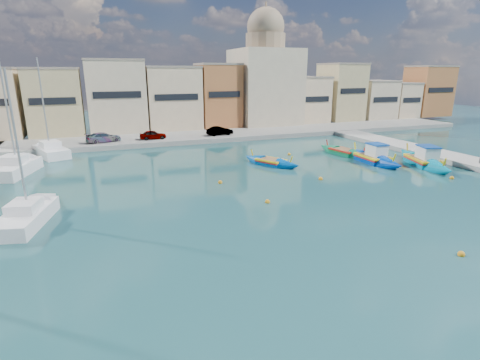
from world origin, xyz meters
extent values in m
plane|color=#154040|center=(0.00, 0.00, 0.00)|extent=(160.00, 160.00, 0.00)
cube|color=gray|center=(0.00, 32.00, 0.30)|extent=(80.00, 8.00, 0.60)
cube|color=tan|center=(-21.91, 39.16, 4.97)|extent=(6.90, 6.32, 8.74)
cube|color=gray|center=(-21.91, 39.16, 9.49)|extent=(7.03, 6.44, 0.30)
cube|color=black|center=(-21.91, 35.95, 5.41)|extent=(5.52, 0.10, 0.90)
cube|color=beige|center=(-13.86, 39.12, 5.55)|extent=(7.88, 6.24, 9.89)
cube|color=gray|center=(-13.86, 39.12, 10.64)|extent=(8.04, 6.37, 0.30)
cube|color=black|center=(-13.86, 35.95, 6.04)|extent=(6.30, 0.10, 0.90)
cube|color=beige|center=(-5.74, 39.72, 5.09)|extent=(7.88, 7.44, 8.99)
cube|color=gray|center=(-5.74, 39.72, 9.74)|extent=(8.04, 7.59, 0.30)
cube|color=black|center=(-5.74, 35.95, 5.54)|extent=(6.30, 0.10, 0.90)
cube|color=#B76B39|center=(1.54, 39.07, 5.31)|extent=(6.17, 6.13, 9.43)
cube|color=gray|center=(1.54, 39.07, 10.18)|extent=(6.29, 6.26, 0.30)
cube|color=black|center=(1.54, 35.95, 5.78)|extent=(4.93, 0.10, 0.90)
cube|color=tan|center=(9.05, 39.85, 3.63)|extent=(7.31, 7.69, 6.05)
cube|color=gray|center=(9.05, 39.85, 6.80)|extent=(7.46, 7.85, 0.30)
cube|color=black|center=(9.05, 35.95, 3.93)|extent=(5.85, 0.10, 0.90)
cube|color=beige|center=(17.02, 39.65, 4.31)|extent=(7.54, 7.30, 7.41)
cube|color=gray|center=(17.02, 39.65, 8.16)|extent=(7.69, 7.45, 0.30)
cube|color=black|center=(17.02, 35.95, 4.68)|extent=(6.03, 0.10, 0.90)
cube|color=tan|center=(24.93, 39.49, 5.42)|extent=(6.36, 6.97, 9.63)
cube|color=gray|center=(24.93, 39.49, 10.38)|extent=(6.48, 7.11, 0.30)
cube|color=black|center=(24.93, 35.95, 5.90)|extent=(5.09, 0.10, 0.90)
cube|color=beige|center=(32.15, 39.35, 3.93)|extent=(6.63, 6.70, 6.65)
cube|color=gray|center=(32.15, 39.35, 7.40)|extent=(6.76, 6.83, 0.30)
cube|color=black|center=(32.15, 35.95, 4.26)|extent=(5.30, 0.10, 0.90)
cube|color=beige|center=(38.26, 39.75, 3.70)|extent=(5.08, 7.51, 6.20)
cube|color=gray|center=(38.26, 39.75, 6.95)|extent=(5.18, 7.66, 0.30)
cube|color=black|center=(38.26, 35.95, 4.01)|extent=(4.06, 0.10, 0.90)
cube|color=#B76B39|center=(45.15, 39.00, 5.27)|extent=(7.79, 6.00, 9.33)
cube|color=gray|center=(45.15, 39.00, 10.08)|extent=(7.95, 6.12, 0.30)
cube|color=black|center=(45.15, 35.95, 5.73)|extent=(6.23, 0.10, 0.90)
cube|color=beige|center=(10.00, 40.00, 6.60)|extent=(10.00, 10.00, 12.00)
cylinder|color=#9E8466|center=(10.00, 40.00, 13.80)|extent=(6.40, 6.40, 2.40)
sphere|color=#9E8466|center=(10.00, 40.00, 15.99)|extent=(6.00, 6.00, 6.00)
cylinder|color=#9E8466|center=(10.00, 40.00, 18.90)|extent=(0.30, 0.30, 1.60)
imported|color=#4C1919|center=(-10.21, 30.50, 1.18)|extent=(3.44, 1.47, 1.16)
imported|color=#4C1919|center=(-1.08, 30.50, 1.20)|extent=(3.74, 1.65, 1.19)
imported|color=#4C1919|center=(-16.27, 30.50, 1.21)|extent=(4.50, 2.69, 1.22)
cube|color=#007FA0|center=(13.48, 8.98, 0.22)|extent=(3.27, 4.35, 1.08)
cone|color=#007FA0|center=(14.48, 12.02, 0.27)|extent=(3.17, 4.05, 2.77)
cone|color=#007FA0|center=(12.48, 5.94, 0.27)|extent=(3.17, 4.05, 2.77)
cube|color=yellow|center=(13.48, 8.98, 0.67)|extent=(3.42, 4.58, 0.19)
cube|color=red|center=(13.48, 8.98, 0.48)|extent=(3.39, 4.45, 0.11)
cube|color=olive|center=(13.48, 8.98, 0.76)|extent=(2.85, 3.92, 0.06)
cylinder|color=yellow|center=(14.58, 12.32, 0.97)|extent=(0.30, 0.53, 1.18)
cylinder|color=yellow|center=(12.38, 5.64, 0.97)|extent=(0.30, 0.53, 1.18)
cube|color=white|center=(13.30, 8.45, 1.35)|extent=(2.06, 2.34, 1.19)
cube|color=#0F47A5|center=(13.30, 8.45, 2.01)|extent=(2.18, 2.51, 0.13)
cube|color=#0037A2|center=(9.56, 11.84, 0.21)|extent=(2.30, 3.51, 1.07)
cone|color=#0037A2|center=(9.69, 14.67, 0.27)|extent=(2.29, 3.28, 2.68)
cone|color=#0037A2|center=(9.42, 9.02, 0.27)|extent=(2.29, 3.28, 2.68)
cube|color=yellow|center=(9.56, 11.84, 0.66)|extent=(2.39, 3.70, 0.19)
cube|color=red|center=(9.56, 11.84, 0.47)|extent=(2.41, 3.58, 0.11)
cube|color=olive|center=(9.56, 11.84, 0.75)|extent=(1.96, 3.19, 0.06)
cylinder|color=yellow|center=(9.70, 14.95, 0.96)|extent=(0.17, 0.51, 1.17)
cylinder|color=yellow|center=(9.41, 8.74, 0.96)|extent=(0.17, 0.51, 1.17)
cube|color=white|center=(9.53, 11.35, 1.34)|extent=(1.58, 1.81, 1.18)
cube|color=#0F47A5|center=(9.53, 11.35, 1.99)|extent=(1.67, 1.94, 0.13)
cube|color=#0B734D|center=(8.97, 15.91, 0.18)|extent=(2.32, 3.29, 0.92)
cone|color=#0B734D|center=(8.54, 18.38, 0.23)|extent=(2.28, 3.07, 2.31)
cone|color=#0B734D|center=(9.40, 13.44, 0.23)|extent=(2.28, 3.07, 2.31)
cube|color=#AF1E12|center=(8.97, 15.91, 0.57)|extent=(2.42, 3.47, 0.16)
cube|color=#197F33|center=(8.97, 15.91, 0.40)|extent=(2.42, 3.36, 0.09)
cube|color=olive|center=(8.97, 15.91, 0.64)|extent=(2.00, 2.98, 0.05)
cylinder|color=#AF1E12|center=(8.50, 18.62, 0.82)|extent=(0.20, 0.45, 1.00)
cylinder|color=#AF1E12|center=(9.44, 13.20, 0.82)|extent=(0.20, 0.45, 1.00)
cube|color=#004CA2|center=(-0.87, 14.53, 0.17)|extent=(2.78, 3.15, 0.87)
cone|color=#004CA2|center=(-1.89, 16.46, 0.22)|extent=(2.71, 3.01, 2.16)
cone|color=#004CA2|center=(0.15, 12.59, 0.22)|extent=(2.71, 3.01, 2.16)
cube|color=yellow|center=(-0.87, 14.53, 0.54)|extent=(2.91, 3.31, 0.16)
cube|color=red|center=(-0.87, 14.53, 0.38)|extent=(2.88, 3.24, 0.09)
cube|color=olive|center=(-0.87, 14.53, 0.61)|extent=(2.44, 2.82, 0.05)
cylinder|color=yellow|center=(-2.00, 16.65, 0.79)|extent=(0.30, 0.42, 0.95)
cylinder|color=yellow|center=(0.26, 12.40, 0.79)|extent=(0.30, 0.42, 0.95)
cube|color=white|center=(-21.94, 26.97, 0.35)|extent=(4.37, 6.43, 1.30)
cone|color=white|center=(-23.30, 30.56, 0.35)|extent=(3.46, 4.04, 2.41)
cube|color=white|center=(-21.94, 26.97, 1.35)|extent=(2.44, 2.63, 0.70)
cylinder|color=#999EA3|center=(-22.09, 27.37, 5.52)|extent=(0.16, 0.16, 10.03)
cube|color=white|center=(-24.30, 19.54, 0.37)|extent=(4.12, 6.39, 1.37)
cone|color=white|center=(-23.22, 23.18, 0.37)|extent=(3.39, 3.96, 2.53)
cube|color=white|center=(-24.30, 19.54, 1.43)|extent=(2.43, 2.57, 0.74)
cylinder|color=#999EA3|center=(-24.18, 19.95, 5.81)|extent=(0.17, 0.17, 10.56)
cube|color=white|center=(-21.53, 6.00, 0.31)|extent=(3.38, 5.91, 1.15)
cone|color=white|center=(-20.69, 9.48, 0.31)|extent=(2.82, 3.60, 2.12)
cube|color=white|center=(-21.53, 6.00, 1.19)|extent=(2.02, 2.31, 0.62)
cylinder|color=#999EA3|center=(-21.44, 6.39, 4.86)|extent=(0.14, 0.14, 8.84)
sphere|color=orange|center=(-6.01, 4.30, 0.08)|extent=(0.36, 0.36, 0.36)
sphere|color=orange|center=(0.86, 8.05, 0.08)|extent=(0.36, 0.36, 0.36)
sphere|color=orange|center=(3.11, 17.99, 0.08)|extent=(0.36, 0.36, 0.36)
sphere|color=orange|center=(-7.66, 10.17, 0.08)|extent=(0.36, 0.36, 0.36)
sphere|color=orange|center=(11.78, 4.16, 0.08)|extent=(0.36, 0.36, 0.36)
sphere|color=orange|center=(-0.15, -6.57, 0.08)|extent=(0.36, 0.36, 0.36)
camera|label=1|loc=(-16.93, -18.67, 9.06)|focal=28.00mm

